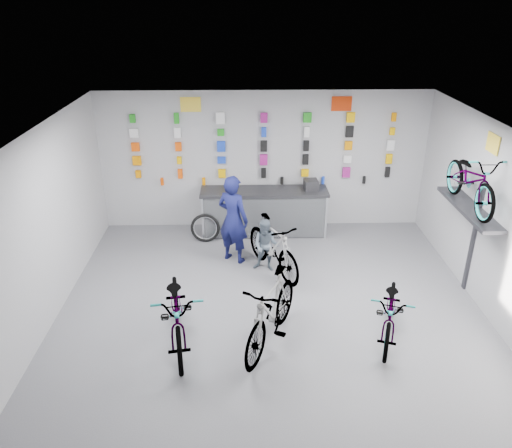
{
  "coord_description": "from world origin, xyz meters",
  "views": [
    {
      "loc": [
        -0.41,
        -6.31,
        4.79
      ],
      "look_at": [
        -0.23,
        1.4,
        1.21
      ],
      "focal_mm": 35.0,
      "sensor_mm": 36.0,
      "label": 1
    }
  ],
  "objects_px": {
    "bike_left": "(178,312)",
    "bike_right": "(391,311)",
    "bike_center": "(271,311)",
    "counter": "(264,212)",
    "customer": "(266,246)",
    "bike_service": "(273,246)",
    "clerk": "(233,219)"
  },
  "relations": [
    {
      "from": "bike_service",
      "to": "bike_right",
      "type": "bearing_deg",
      "value": -77.32
    },
    {
      "from": "bike_right",
      "to": "customer",
      "type": "distance_m",
      "value": 2.74
    },
    {
      "from": "bike_left",
      "to": "bike_service",
      "type": "xyz_separation_m",
      "value": [
        1.52,
        2.03,
        0.01
      ]
    },
    {
      "from": "bike_left",
      "to": "bike_right",
      "type": "distance_m",
      "value": 3.19
    },
    {
      "from": "bike_left",
      "to": "bike_center",
      "type": "bearing_deg",
      "value": -12.94
    },
    {
      "from": "bike_right",
      "to": "bike_service",
      "type": "distance_m",
      "value": 2.6
    },
    {
      "from": "bike_left",
      "to": "bike_right",
      "type": "height_order",
      "value": "bike_left"
    },
    {
      "from": "clerk",
      "to": "bike_center",
      "type": "bearing_deg",
      "value": 134.21
    },
    {
      "from": "bike_service",
      "to": "clerk",
      "type": "distance_m",
      "value": 0.95
    },
    {
      "from": "counter",
      "to": "clerk",
      "type": "height_order",
      "value": "clerk"
    },
    {
      "from": "clerk",
      "to": "bike_right",
      "type": "bearing_deg",
      "value": 165.59
    },
    {
      "from": "clerk",
      "to": "bike_service",
      "type": "bearing_deg",
      "value": 178.06
    },
    {
      "from": "bike_left",
      "to": "bike_center",
      "type": "height_order",
      "value": "bike_center"
    },
    {
      "from": "bike_service",
      "to": "customer",
      "type": "xyz_separation_m",
      "value": [
        -0.13,
        0.08,
        -0.02
      ]
    },
    {
      "from": "counter",
      "to": "bike_right",
      "type": "height_order",
      "value": "counter"
    },
    {
      "from": "bike_service",
      "to": "counter",
      "type": "bearing_deg",
      "value": 66.12
    },
    {
      "from": "bike_right",
      "to": "clerk",
      "type": "distance_m",
      "value": 3.48
    },
    {
      "from": "bike_left",
      "to": "bike_service",
      "type": "height_order",
      "value": "bike_service"
    },
    {
      "from": "bike_center",
      "to": "bike_left",
      "type": "bearing_deg",
      "value": -158.97
    },
    {
      "from": "bike_right",
      "to": "bike_service",
      "type": "bearing_deg",
      "value": 148.6
    },
    {
      "from": "bike_left",
      "to": "bike_center",
      "type": "xyz_separation_m",
      "value": [
        1.38,
        -0.08,
        0.04
      ]
    },
    {
      "from": "bike_left",
      "to": "customer",
      "type": "bearing_deg",
      "value": 47.2
    },
    {
      "from": "counter",
      "to": "customer",
      "type": "bearing_deg",
      "value": -90.91
    },
    {
      "from": "bike_service",
      "to": "customer",
      "type": "height_order",
      "value": "bike_service"
    },
    {
      "from": "bike_left",
      "to": "clerk",
      "type": "distance_m",
      "value": 2.66
    },
    {
      "from": "bike_right",
      "to": "bike_service",
      "type": "height_order",
      "value": "bike_service"
    },
    {
      "from": "clerk",
      "to": "customer",
      "type": "height_order",
      "value": "clerk"
    },
    {
      "from": "bike_left",
      "to": "bike_service",
      "type": "bearing_deg",
      "value": 43.78
    },
    {
      "from": "bike_right",
      "to": "clerk",
      "type": "xyz_separation_m",
      "value": [
        -2.41,
        2.47,
        0.42
      ]
    },
    {
      "from": "bike_left",
      "to": "bike_center",
      "type": "distance_m",
      "value": 1.38
    },
    {
      "from": "clerk",
      "to": "customer",
      "type": "relative_size",
      "value": 1.71
    },
    {
      "from": "counter",
      "to": "clerk",
      "type": "distance_m",
      "value": 1.41
    }
  ]
}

